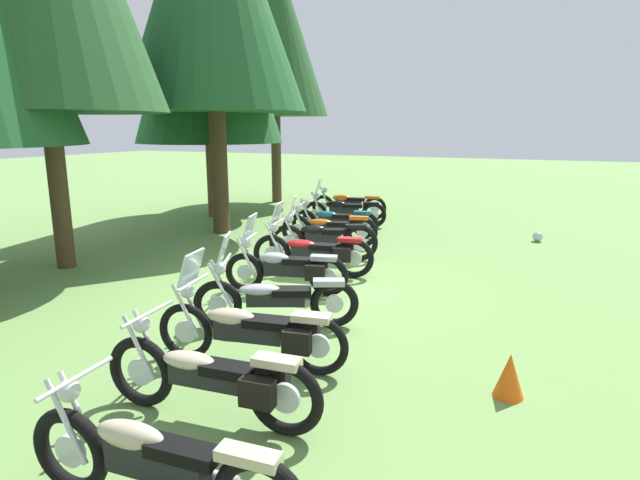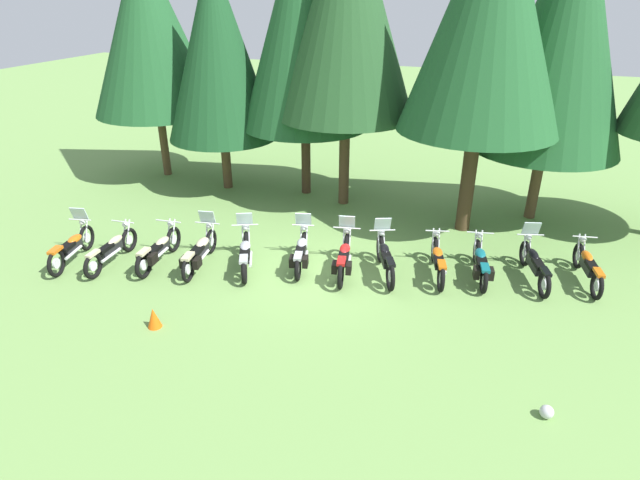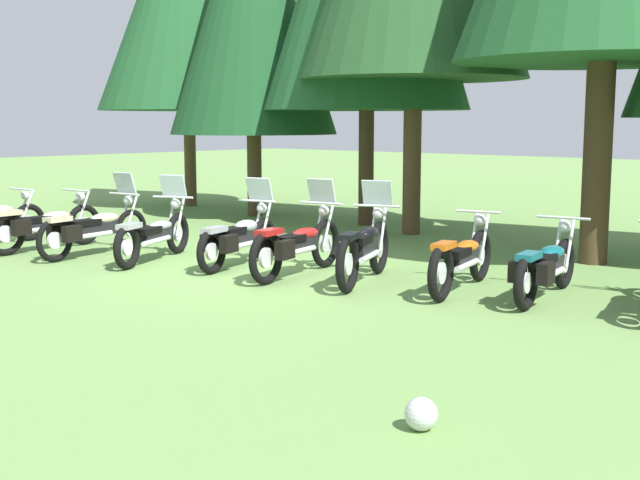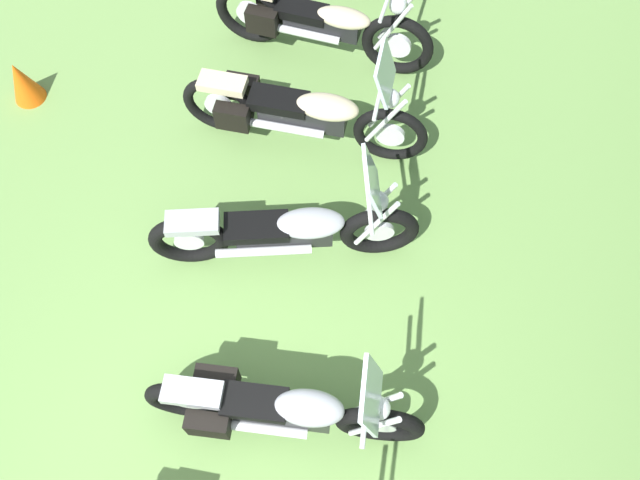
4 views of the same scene
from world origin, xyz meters
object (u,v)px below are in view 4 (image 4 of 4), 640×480
(motorcycle_3, at_px, (300,112))
(motorcycle_5, at_px, (280,409))
(motorcycle_2, at_px, (318,23))
(motorcycle_4, at_px, (287,231))
(traffic_cone, at_px, (22,81))

(motorcycle_3, distance_m, motorcycle_5, 2.76)
(motorcycle_2, height_order, motorcycle_5, motorcycle_5)
(motorcycle_4, bearing_deg, motorcycle_3, 82.70)
(motorcycle_3, bearing_deg, motorcycle_2, 93.86)
(traffic_cone, bearing_deg, motorcycle_5, 60.16)
(motorcycle_2, xyz_separation_m, motorcycle_5, (3.75, 1.15, 0.01))
(motorcycle_3, height_order, motorcycle_5, motorcycle_3)
(motorcycle_3, distance_m, motorcycle_4, 1.25)
(motorcycle_4, height_order, motorcycle_5, motorcycle_4)
(motorcycle_2, relative_size, motorcycle_5, 1.11)
(motorcycle_2, distance_m, motorcycle_5, 3.93)
(motorcycle_3, bearing_deg, traffic_cone, -179.28)
(motorcycle_3, bearing_deg, motorcycle_5, -80.20)
(motorcycle_3, height_order, motorcycle_4, motorcycle_3)
(motorcycle_2, xyz_separation_m, motorcycle_4, (2.34, 0.62, -0.00))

